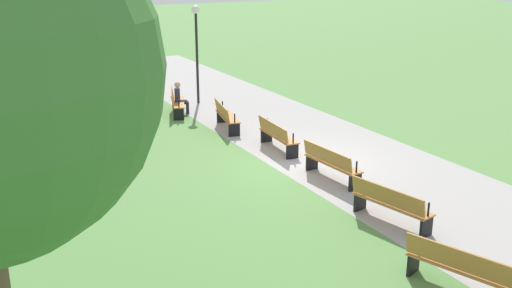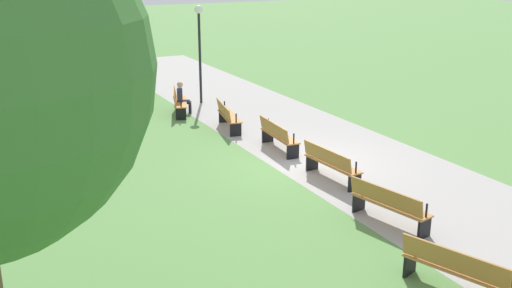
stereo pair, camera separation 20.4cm
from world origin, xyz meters
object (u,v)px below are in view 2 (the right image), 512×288
Objects in this scene: bench_1 at (130,91)px; lamp_post at (199,35)px; bench_3 at (228,115)px; bench_5 at (331,163)px; bench_0 at (81,83)px; person_seated at (182,96)px; bench_7 at (456,269)px; bench_2 at (179,101)px; bench_4 at (278,135)px; bench_6 at (389,204)px.

bench_1 is 3.58m from lamp_post.
bench_5 is (5.58, 0.38, 0.00)m from bench_3.
person_seated is at bearing 64.54° from bench_0.
lamp_post is (-1.24, 1.22, 2.03)m from person_seated.
bench_7 is (5.48, -1.14, 0.00)m from bench_5.
bench_7 is at bearing 7.92° from bench_3.
bench_2 is 2.80m from bench_3.
bench_3 is 2.80m from bench_4.
bench_2 is at bearing 172.08° from bench_6.
bench_3 is at bearing 59.07° from bench_0.
bench_6 is at bearing 35.47° from bench_1.
bench_4 is at bearing 29.84° from person_seated.
bench_5 is 2.80m from bench_6.
bench_3 is 1.00× the size of bench_7.
lamp_post reaches higher than bench_0.
bench_6 is (8.36, 0.00, 0.00)m from bench_3.
bench_6 is at bearing 47.29° from bench_0.
bench_1 is at bearing -160.37° from bench_4.
bench_2 and bench_6 have the same top height.
bench_7 is at bearing 43.37° from bench_0.
bench_2 is 1.00× the size of bench_3.
bench_6 is at bearing 144.58° from bench_7.
person_seated is (-5.50, -0.98, 0.16)m from bench_4.
bench_0 is 0.96× the size of bench_1.
bench_5 is at bearing 160.32° from bench_6.
bench_2 is 11.09m from bench_6.
bench_3 is 1.62× the size of person_seated.
bench_6 is at bearing 11.84° from bench_3.
bench_5 is at bearing 15.76° from bench_3.
bench_0 is 8.35m from bench_3.
bench_3 is 1.02× the size of bench_5.
bench_4 is 5.59m from person_seated.
bench_4 is 8.36m from bench_7.
bench_4 is (2.78, 0.38, 0.00)m from bench_3.
bench_0 is 18.90m from bench_7.
bench_1 is at bearing -117.67° from lamp_post.
bench_7 is at bearing -3.89° from bench_4.
bench_7 is (16.33, 1.12, 0.00)m from bench_1.
lamp_post is (3.70, 3.96, 2.19)m from bench_0.
bench_7 is 0.51× the size of lamp_post.
person_seated is (-2.72, -0.60, 0.16)m from bench_3.
lamp_post reaches higher than bench_3.
bench_7 is at bearing -5.27° from lamp_post.
bench_2 is 0.23m from person_seated.
bench_2 and bench_5 have the same top height.
lamp_post is (-1.26, 1.38, 2.19)m from bench_2.
lamp_post is at bearing -177.15° from bench_3.
bench_2 is at bearing -176.11° from bench_5.
person_seated is at bearing 54.30° from bench_1.
bench_0 is 0.93× the size of bench_3.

